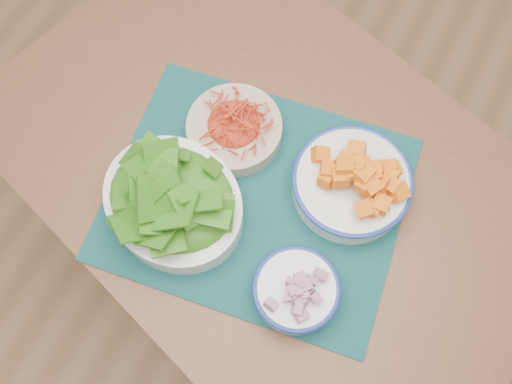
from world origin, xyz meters
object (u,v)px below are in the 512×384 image
table (269,190)px  onion_bowl (296,289)px  placemat (256,198)px  carrot_bowl (234,126)px  squash_bowl (353,180)px  lettuce_bowl (172,198)px

table → onion_bowl: 0.29m
placemat → carrot_bowl: carrot_bowl is taller
squash_bowl → lettuce_bowl: bearing=-145.2°
onion_bowl → carrot_bowl: bearing=137.4°
squash_bowl → onion_bowl: size_ratio=1.50×
placemat → onion_bowl: (0.15, -0.13, 0.04)m
placemat → carrot_bowl: bearing=126.7°
carrot_bowl → lettuce_bowl: (-0.02, -0.19, 0.03)m
placemat → onion_bowl: 0.20m
placemat → squash_bowl: squash_bowl is taller
carrot_bowl → placemat: bearing=-44.5°
table → carrot_bowl: bearing=178.3°
placemat → onion_bowl: bearing=-50.0°
lettuce_bowl → onion_bowl: lettuce_bowl is taller
table → onion_bowl: bearing=-35.8°
carrot_bowl → squash_bowl: 0.25m
carrot_bowl → squash_bowl: bearing=-0.3°
squash_bowl → table: bearing=-168.6°
lettuce_bowl → carrot_bowl: bearing=99.8°
table → squash_bowl: bearing=28.0°
table → squash_bowl: size_ratio=4.93×
lettuce_bowl → onion_bowl: 0.27m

